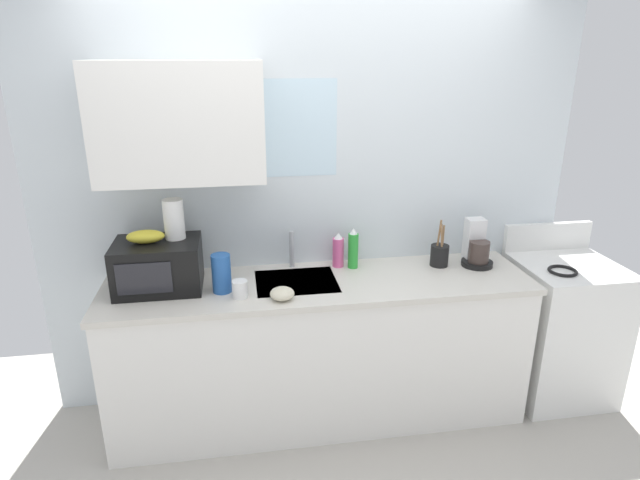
{
  "coord_description": "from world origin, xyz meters",
  "views": [
    {
      "loc": [
        -0.44,
        -2.73,
        2.13
      ],
      "look_at": [
        0.0,
        0.0,
        1.15
      ],
      "focal_mm": 29.58,
      "sensor_mm": 36.0,
      "label": 1
    }
  ],
  "objects_px": {
    "dish_soap_bottle_green": "(353,249)",
    "utensil_crock": "(439,255)",
    "banana_bunch": "(145,237)",
    "small_bowl": "(282,294)",
    "paper_towel_roll": "(174,219)",
    "cereal_canister": "(221,273)",
    "coffee_maker": "(476,248)",
    "mug_white": "(240,289)",
    "microwave": "(158,265)",
    "stove_range": "(560,328)",
    "dish_soap_bottle_pink": "(338,251)"
  },
  "relations": [
    {
      "from": "dish_soap_bottle_green",
      "to": "utensil_crock",
      "type": "relative_size",
      "value": 0.86
    },
    {
      "from": "banana_bunch",
      "to": "small_bowl",
      "type": "distance_m",
      "value": 0.8
    },
    {
      "from": "paper_towel_roll",
      "to": "cereal_canister",
      "type": "height_order",
      "value": "paper_towel_roll"
    },
    {
      "from": "paper_towel_roll",
      "to": "coffee_maker",
      "type": "distance_m",
      "value": 1.8
    },
    {
      "from": "paper_towel_roll",
      "to": "small_bowl",
      "type": "xyz_separation_m",
      "value": [
        0.55,
        -0.3,
        -0.35
      ]
    },
    {
      "from": "coffee_maker",
      "to": "small_bowl",
      "type": "xyz_separation_m",
      "value": [
        -1.22,
        -0.31,
        -0.07
      ]
    },
    {
      "from": "paper_towel_roll",
      "to": "coffee_maker",
      "type": "relative_size",
      "value": 0.79
    },
    {
      "from": "cereal_canister",
      "to": "mug_white",
      "type": "bearing_deg",
      "value": -43.59
    },
    {
      "from": "paper_towel_roll",
      "to": "utensil_crock",
      "type": "xyz_separation_m",
      "value": [
        1.55,
        0.02,
        -0.31
      ]
    },
    {
      "from": "small_bowl",
      "to": "coffee_maker",
      "type": "bearing_deg",
      "value": 14.14
    },
    {
      "from": "paper_towel_roll",
      "to": "small_bowl",
      "type": "relative_size",
      "value": 1.69
    },
    {
      "from": "microwave",
      "to": "stove_range",
      "type": "bearing_deg",
      "value": -1.05
    },
    {
      "from": "coffee_maker",
      "to": "utensil_crock",
      "type": "xyz_separation_m",
      "value": [
        -0.23,
        0.01,
        -0.03
      ]
    },
    {
      "from": "paper_towel_roll",
      "to": "cereal_canister",
      "type": "relative_size",
      "value": 1.03
    },
    {
      "from": "coffee_maker",
      "to": "utensil_crock",
      "type": "height_order",
      "value": "utensil_crock"
    },
    {
      "from": "banana_bunch",
      "to": "dish_soap_bottle_pink",
      "type": "distance_m",
      "value": 1.11
    },
    {
      "from": "paper_towel_roll",
      "to": "utensil_crock",
      "type": "relative_size",
      "value": 0.75
    },
    {
      "from": "microwave",
      "to": "utensil_crock",
      "type": "height_order",
      "value": "utensil_crock"
    },
    {
      "from": "banana_bunch",
      "to": "paper_towel_roll",
      "type": "bearing_deg",
      "value": 18.43
    },
    {
      "from": "cereal_canister",
      "to": "mug_white",
      "type": "xyz_separation_m",
      "value": [
        0.09,
        -0.09,
        -0.06
      ]
    },
    {
      "from": "banana_bunch",
      "to": "paper_towel_roll",
      "type": "relative_size",
      "value": 0.91
    },
    {
      "from": "stove_range",
      "to": "utensil_crock",
      "type": "bearing_deg",
      "value": 171.83
    },
    {
      "from": "microwave",
      "to": "banana_bunch",
      "type": "height_order",
      "value": "banana_bunch"
    },
    {
      "from": "microwave",
      "to": "paper_towel_roll",
      "type": "height_order",
      "value": "paper_towel_roll"
    },
    {
      "from": "mug_white",
      "to": "utensil_crock",
      "type": "bearing_deg",
      "value": 12.08
    },
    {
      "from": "stove_range",
      "to": "mug_white",
      "type": "bearing_deg",
      "value": -175.94
    },
    {
      "from": "paper_towel_roll",
      "to": "utensil_crock",
      "type": "bearing_deg",
      "value": 0.73
    },
    {
      "from": "paper_towel_roll",
      "to": "dish_soap_bottle_pink",
      "type": "bearing_deg",
      "value": 6.59
    },
    {
      "from": "paper_towel_roll",
      "to": "dish_soap_bottle_pink",
      "type": "height_order",
      "value": "paper_towel_roll"
    },
    {
      "from": "banana_bunch",
      "to": "coffee_maker",
      "type": "relative_size",
      "value": 0.71
    },
    {
      "from": "microwave",
      "to": "cereal_canister",
      "type": "bearing_deg",
      "value": -16.13
    },
    {
      "from": "paper_towel_roll",
      "to": "dish_soap_bottle_green",
      "type": "relative_size",
      "value": 0.88
    },
    {
      "from": "cereal_canister",
      "to": "small_bowl",
      "type": "height_order",
      "value": "cereal_canister"
    },
    {
      "from": "paper_towel_roll",
      "to": "dish_soap_bottle_pink",
      "type": "xyz_separation_m",
      "value": [
        0.93,
        0.11,
        -0.28
      ]
    },
    {
      "from": "coffee_maker",
      "to": "cereal_canister",
      "type": "xyz_separation_m",
      "value": [
        -1.54,
        -0.16,
        0.0
      ]
    },
    {
      "from": "dish_soap_bottle_pink",
      "to": "banana_bunch",
      "type": "bearing_deg",
      "value": -171.71
    },
    {
      "from": "microwave",
      "to": "cereal_canister",
      "type": "xyz_separation_m",
      "value": [
        0.34,
        -0.1,
        -0.03
      ]
    },
    {
      "from": "stove_range",
      "to": "small_bowl",
      "type": "distance_m",
      "value": 1.88
    },
    {
      "from": "banana_bunch",
      "to": "paper_towel_roll",
      "type": "xyz_separation_m",
      "value": [
        0.15,
        0.05,
        0.08
      ]
    },
    {
      "from": "dish_soap_bottle_pink",
      "to": "microwave",
      "type": "bearing_deg",
      "value": -171.24
    },
    {
      "from": "coffee_maker",
      "to": "dish_soap_bottle_pink",
      "type": "xyz_separation_m",
      "value": [
        -0.84,
        0.1,
        -0.0
      ]
    },
    {
      "from": "dish_soap_bottle_pink",
      "to": "mug_white",
      "type": "relative_size",
      "value": 2.25
    },
    {
      "from": "dish_soap_bottle_pink",
      "to": "utensil_crock",
      "type": "distance_m",
      "value": 0.62
    },
    {
      "from": "dish_soap_bottle_pink",
      "to": "utensil_crock",
      "type": "bearing_deg",
      "value": -8.17
    },
    {
      "from": "microwave",
      "to": "dish_soap_bottle_pink",
      "type": "distance_m",
      "value": 1.05
    },
    {
      "from": "microwave",
      "to": "small_bowl",
      "type": "distance_m",
      "value": 0.71
    },
    {
      "from": "stove_range",
      "to": "banana_bunch",
      "type": "bearing_deg",
      "value": 178.94
    },
    {
      "from": "microwave",
      "to": "coffee_maker",
      "type": "bearing_deg",
      "value": 1.83
    },
    {
      "from": "paper_towel_roll",
      "to": "microwave",
      "type": "bearing_deg",
      "value": -152.83
    },
    {
      "from": "stove_range",
      "to": "microwave",
      "type": "distance_m",
      "value": 2.53
    }
  ]
}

